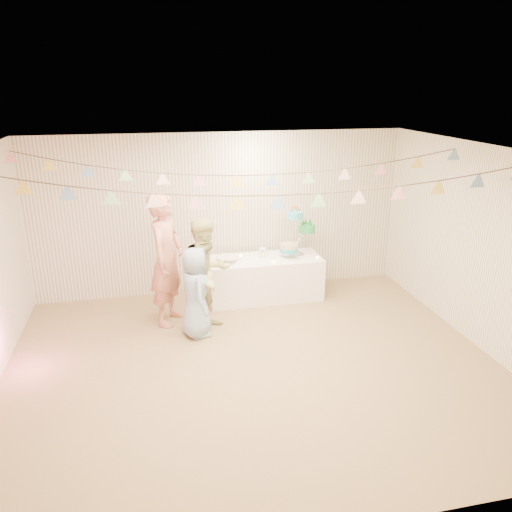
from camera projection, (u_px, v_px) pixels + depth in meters
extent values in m
plane|color=olive|center=(254.00, 365.00, 6.17)|extent=(6.00, 6.00, 0.00)
plane|color=white|center=(254.00, 153.00, 5.31)|extent=(6.00, 6.00, 0.00)
plane|color=white|center=(221.00, 214.00, 8.05)|extent=(6.00, 6.00, 0.00)
plane|color=white|center=(330.00, 391.00, 3.44)|extent=(6.00, 6.00, 0.00)
plane|color=white|center=(484.00, 250.00, 6.35)|extent=(5.00, 5.00, 0.00)
cube|color=white|center=(264.00, 278.00, 8.02)|extent=(1.80, 0.72, 0.68)
cylinder|color=white|center=(227.00, 257.00, 7.71)|extent=(0.34, 0.34, 0.02)
imported|color=tan|center=(167.00, 260.00, 7.02)|extent=(0.71, 0.82, 1.91)
imported|color=tan|center=(207.00, 275.00, 6.84)|extent=(0.99, 0.93, 1.63)
imported|color=#8DA9C8|center=(196.00, 292.00, 6.73)|extent=(0.46, 0.66, 1.27)
cylinder|color=#FFD88C|center=(216.00, 264.00, 7.61)|extent=(0.04, 0.04, 0.03)
cylinder|color=#FFD88C|center=(241.00, 255.00, 8.00)|extent=(0.04, 0.04, 0.03)
cylinder|color=#FFD88C|center=(274.00, 261.00, 7.72)|extent=(0.04, 0.04, 0.03)
cylinder|color=#FFD88C|center=(282.00, 251.00, 8.18)|extent=(0.04, 0.04, 0.03)
cylinder|color=#FFD88C|center=(317.00, 257.00, 7.91)|extent=(0.04, 0.04, 0.03)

